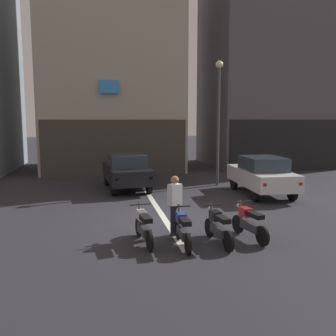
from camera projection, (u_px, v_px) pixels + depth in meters
ground_plane at (165, 219)px, 11.65m from camera, size 120.00×120.00×0.00m
lane_centre_line at (143, 186)px, 17.49m from camera, size 0.20×18.00×0.01m
building_mid_block at (111, 70)px, 23.46m from camera, size 8.52×7.40×12.85m
building_far_right at (268, 44)px, 25.17m from camera, size 8.22×7.21×16.89m
car_black_crossing_near at (126, 170)px, 16.62m from camera, size 2.11×4.24×1.64m
car_white_parked_kerbside at (262, 174)px, 15.41m from camera, size 1.95×4.18×1.64m
street_lamp at (218, 109)px, 17.31m from camera, size 0.36×0.36×5.95m
motorcycle_white_row_leftmost at (144, 226)px, 9.35m from camera, size 0.55×1.66×0.98m
motorcycle_blue_row_left_mid at (183, 229)px, 9.12m from camera, size 0.55×1.67×0.98m
motorcycle_black_row_centre at (218, 227)px, 9.31m from camera, size 0.55×1.67×0.98m
motorcycle_red_row_right_mid at (249, 222)px, 9.68m from camera, size 0.55×1.65×0.98m
person_by_motorcycles at (175, 205)px, 9.95m from camera, size 0.42×0.36×1.67m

